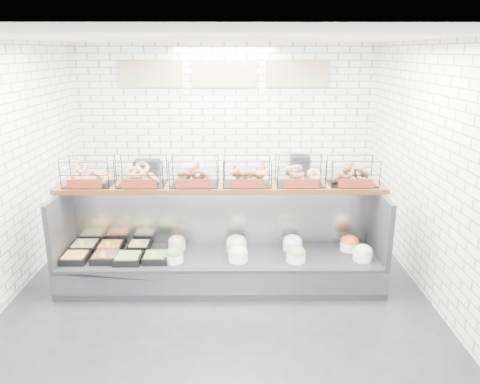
{
  "coord_description": "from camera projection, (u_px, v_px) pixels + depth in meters",
  "views": [
    {
      "loc": [
        0.2,
        -5.12,
        2.87
      ],
      "look_at": [
        0.24,
        0.45,
        1.18
      ],
      "focal_mm": 35.0,
      "sensor_mm": 36.0,
      "label": 1
    }
  ],
  "objects": [
    {
      "name": "room_shell",
      "position": [
        220.0,
        120.0,
        5.71
      ],
      "size": [
        5.02,
        5.51,
        3.01
      ],
      "color": "white",
      "rests_on": "ground"
    },
    {
      "name": "prep_counter",
      "position": [
        225.0,
        199.0,
        7.92
      ],
      "size": [
        4.0,
        0.6,
        1.2
      ],
      "color": "#93969B",
      "rests_on": "ground"
    },
    {
      "name": "ground",
      "position": [
        221.0,
        295.0,
        5.73
      ],
      "size": [
        5.5,
        5.5,
        0.0
      ],
      "primitive_type": "plane",
      "color": "black",
      "rests_on": "ground"
    },
    {
      "name": "display_case",
      "position": [
        221.0,
        258.0,
        5.96
      ],
      "size": [
        4.0,
        0.9,
        1.2
      ],
      "color": "black",
      "rests_on": "ground"
    },
    {
      "name": "bagel_shelf",
      "position": [
        221.0,
        175.0,
        5.82
      ],
      "size": [
        4.1,
        0.5,
        0.4
      ],
      "color": "#3C1E0D",
      "rests_on": "display_case"
    }
  ]
}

